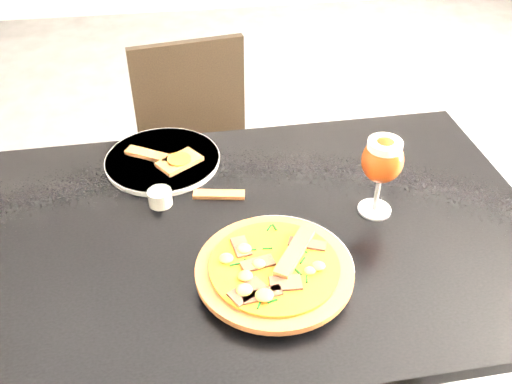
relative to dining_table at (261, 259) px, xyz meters
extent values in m
plane|color=#4C4B4E|center=(0.26, 0.34, -0.66)|extent=(6.00, 6.00, 0.00)
cube|color=black|center=(0.00, 0.00, 0.08)|extent=(1.21, 0.82, 0.03)
cylinder|color=black|center=(-0.55, 0.33, -0.30)|extent=(0.05, 0.05, 0.72)
cylinder|color=black|center=(0.53, 0.35, -0.30)|extent=(0.05, 0.05, 0.72)
cube|color=black|center=(-0.08, 0.62, -0.25)|extent=(0.44, 0.44, 0.04)
cylinder|color=black|center=(-0.21, 0.44, -0.46)|extent=(0.03, 0.03, 0.40)
cylinder|color=black|center=(0.10, 0.49, -0.46)|extent=(0.03, 0.03, 0.40)
cylinder|color=black|center=(-0.26, 0.75, -0.46)|extent=(0.03, 0.03, 0.40)
cylinder|color=black|center=(0.05, 0.80, -0.46)|extent=(0.03, 0.03, 0.40)
cube|color=black|center=(-0.11, 0.80, -0.02)|extent=(0.37, 0.08, 0.39)
cylinder|color=silver|center=(0.01, -0.13, 0.10)|extent=(0.39, 0.39, 0.02)
cylinder|color=#995025|center=(0.00, -0.14, 0.11)|extent=(0.30, 0.30, 0.01)
cylinder|color=#CB6010|center=(0.00, -0.14, 0.12)|extent=(0.25, 0.25, 0.01)
cube|color=#48271F|center=(0.03, -0.14, 0.13)|extent=(0.06, 0.03, 0.00)
cube|color=#48271F|center=(0.03, -0.10, 0.13)|extent=(0.06, 0.07, 0.00)
cube|color=#48271F|center=(-0.04, -0.08, 0.13)|extent=(0.06, 0.07, 0.00)
cube|color=#48271F|center=(-0.03, -0.14, 0.13)|extent=(0.06, 0.03, 0.00)
cube|color=#48271F|center=(-0.02, -0.19, 0.13)|extent=(0.06, 0.07, 0.00)
cube|color=#48271F|center=(0.04, -0.21, 0.13)|extent=(0.06, 0.07, 0.00)
ellipsoid|color=#F1CD4E|center=(0.02, -0.13, 0.13)|extent=(0.03, 0.03, 0.01)
ellipsoid|color=#F1CD4E|center=(0.02, -0.07, 0.13)|extent=(0.03, 0.03, 0.01)
ellipsoid|color=#F1CD4E|center=(-0.01, -0.13, 0.13)|extent=(0.03, 0.03, 0.01)
ellipsoid|color=#F1CD4E|center=(-0.07, -0.12, 0.13)|extent=(0.03, 0.03, 0.01)
ellipsoid|color=#F1CD4E|center=(-0.02, -0.15, 0.13)|extent=(0.03, 0.03, 0.01)
ellipsoid|color=#F1CD4E|center=(-0.02, -0.22, 0.13)|extent=(0.03, 0.03, 0.01)
ellipsoid|color=#F1CD4E|center=(0.01, -0.16, 0.13)|extent=(0.03, 0.03, 0.01)
ellipsoid|color=#F1CD4E|center=(0.07, -0.17, 0.13)|extent=(0.03, 0.03, 0.01)
cube|color=#0B4010|center=(0.01, -0.13, 0.13)|extent=(0.01, 0.02, 0.00)
cube|color=#0B4010|center=(0.00, -0.10, 0.13)|extent=(0.01, 0.02, 0.00)
cube|color=#0B4010|center=(-0.04, -0.07, 0.13)|extent=(0.01, 0.02, 0.00)
cube|color=#0B4010|center=(-0.02, -0.13, 0.13)|extent=(0.02, 0.01, 0.00)
cube|color=#0B4010|center=(-0.06, -0.14, 0.13)|extent=(0.02, 0.01, 0.00)
cube|color=#0B4010|center=(-0.01, -0.15, 0.13)|extent=(0.02, 0.01, 0.00)
cube|color=#0B4010|center=(-0.03, -0.18, 0.13)|extent=(0.02, 0.02, 0.00)
cube|color=#0B4010|center=(-0.03, -0.22, 0.13)|extent=(0.01, 0.02, 0.00)
cube|color=#0B4010|center=(0.00, -0.18, 0.13)|extent=(0.01, 0.02, 0.00)
cube|color=#0B4010|center=(0.03, -0.20, 0.13)|extent=(0.01, 0.02, 0.00)
cube|color=#0B4010|center=(0.02, -0.15, 0.13)|extent=(0.02, 0.01, 0.00)
cube|color=#0B4010|center=(0.05, -0.15, 0.13)|extent=(0.02, 0.01, 0.00)
cube|color=#0B4010|center=(0.08, -0.12, 0.13)|extent=(0.02, 0.01, 0.00)
cube|color=#0B4010|center=(0.03, -0.12, 0.13)|extent=(0.02, 0.02, 0.00)
cube|color=#995025|center=(0.02, -0.10, 0.13)|extent=(0.10, 0.13, 0.01)
cylinder|color=silver|center=(-0.20, 0.28, 0.10)|extent=(0.35, 0.35, 0.01)
cube|color=#995025|center=(-0.23, 0.29, 0.11)|extent=(0.12, 0.09, 0.01)
cube|color=#995025|center=(-0.16, 0.25, 0.11)|extent=(0.12, 0.11, 0.01)
cylinder|color=#CB6010|center=(-0.16, 0.25, 0.12)|extent=(0.06, 0.06, 0.00)
cube|color=#995025|center=(-0.08, 0.12, 0.09)|extent=(0.12, 0.05, 0.01)
cylinder|color=beige|center=(-0.21, 0.12, 0.11)|extent=(0.05, 0.05, 0.04)
cylinder|color=gold|center=(-0.21, 0.12, 0.12)|extent=(0.05, 0.05, 0.01)
cylinder|color=#B9BCC2|center=(0.26, 0.02, 0.09)|extent=(0.07, 0.07, 0.01)
cylinder|color=#B9BCC2|center=(0.26, 0.02, 0.13)|extent=(0.01, 0.01, 0.08)
ellipsoid|color=#90320D|center=(0.26, 0.02, 0.22)|extent=(0.09, 0.09, 0.10)
cylinder|color=white|center=(0.26, 0.02, 0.26)|extent=(0.07, 0.07, 0.02)
camera|label=1|loc=(-0.15, -0.89, 0.89)|focal=40.00mm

